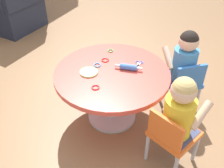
# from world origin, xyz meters

# --- Properties ---
(ground_plane) EXTENTS (10.00, 10.00, 0.00)m
(ground_plane) POSITION_xyz_m (0.00, 0.00, 0.00)
(ground_plane) COLOR olive
(craft_table) EXTENTS (0.96, 0.96, 0.51)m
(craft_table) POSITION_xyz_m (0.00, 0.00, 0.40)
(craft_table) COLOR silver
(craft_table) RESTS_ON ground
(child_chair_left) EXTENTS (0.38, 0.38, 0.54)m
(child_chair_left) POSITION_xyz_m (-0.26, -0.61, 0.31)
(child_chair_left) COLOR #B7B7BC
(child_chair_left) RESTS_ON ground
(seated_child_left) EXTENTS (0.42, 0.37, 0.51)m
(seated_child_left) POSITION_xyz_m (-0.22, -0.62, 0.53)
(seated_child_left) COLOR #3F4772
(seated_child_left) RESTS_ON ground
(child_chair_right) EXTENTS (0.42, 0.42, 0.54)m
(child_chair_right) POSITION_xyz_m (0.41, -0.52, 0.31)
(child_chair_right) COLOR #B7B7BC
(child_chair_right) RESTS_ON ground
(seated_child_right) EXTENTS (0.44, 0.43, 0.51)m
(seated_child_right) POSITION_xyz_m (0.44, -0.49, 0.53)
(seated_child_right) COLOR #3F4772
(seated_child_right) RESTS_ON ground
(armchair_dark) EXTENTS (0.75, 0.75, 0.85)m
(armchair_dark) POSITION_xyz_m (1.05, 2.15, 0.31)
(armchair_dark) COLOR #232838
(armchair_dark) RESTS_ON ground
(rolling_pin) EXTENTS (0.08, 0.23, 0.05)m
(rolling_pin) POSITION_xyz_m (0.09, -0.11, 0.53)
(rolling_pin) COLOR #3F72CC
(rolling_pin) RESTS_ON craft_table
(craft_scissors) EXTENTS (0.14, 0.08, 0.01)m
(craft_scissors) POSITION_xyz_m (0.21, -0.15, 0.51)
(craft_scissors) COLOR silver
(craft_scissors) RESTS_ON craft_table
(playdough_blob_0) EXTENTS (0.15, 0.15, 0.01)m
(playdough_blob_0) POSITION_xyz_m (-0.10, 0.16, 0.51)
(playdough_blob_0) COLOR #B2E58C
(playdough_blob_0) RESTS_ON craft_table
(cookie_cutter_0) EXTENTS (0.06, 0.06, 0.01)m
(cookie_cutter_0) POSITION_xyz_m (0.03, 0.15, 0.51)
(cookie_cutter_0) COLOR #3F99D8
(cookie_cutter_0) RESTS_ON craft_table
(cookie_cutter_1) EXTENTS (0.06, 0.06, 0.01)m
(cookie_cutter_1) POSITION_xyz_m (-0.25, 0.01, 0.51)
(cookie_cutter_1) COLOR red
(cookie_cutter_1) RESTS_ON craft_table
(cookie_cutter_2) EXTENTS (0.07, 0.07, 0.01)m
(cookie_cutter_2) POSITION_xyz_m (0.13, 0.13, 0.51)
(cookie_cutter_2) COLOR red
(cookie_cutter_2) RESTS_ON craft_table
(cookie_cutter_3) EXTENTS (0.05, 0.05, 0.01)m
(cookie_cutter_3) POSITION_xyz_m (0.29, 0.16, 0.51)
(cookie_cutter_3) COLOR #4CB259
(cookie_cutter_3) RESTS_ON craft_table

